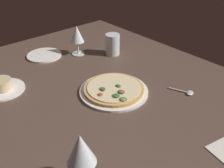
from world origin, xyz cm
name	(u,v)px	position (x,y,z in cm)	size (l,w,h in cm)	color
dining_table	(110,92)	(0.00, 0.00, 2.00)	(150.00, 110.00, 4.00)	brown
pizza_main	(114,90)	(-3.48, 0.95, 5.21)	(28.83, 28.83, 3.38)	white
ramekin_on_saucer	(2,87)	(28.68, 35.55, 5.82)	(18.12, 18.12, 5.26)	white
wine_glass_far	(81,150)	(-31.67, 36.83, 16.72)	(7.71, 7.71, 17.74)	silver
wine_glass_near	(77,35)	(37.40, -9.35, 14.85)	(7.19, 7.19, 15.77)	silver
water_glass	(113,46)	(25.13, -23.39, 8.92)	(7.59, 7.59, 11.18)	silver
side_plate	(44,55)	(47.37, 5.90, 4.45)	(18.28, 18.28, 0.90)	white
spoon	(187,92)	(-24.13, -21.55, 4.46)	(10.48, 6.03, 1.00)	silver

